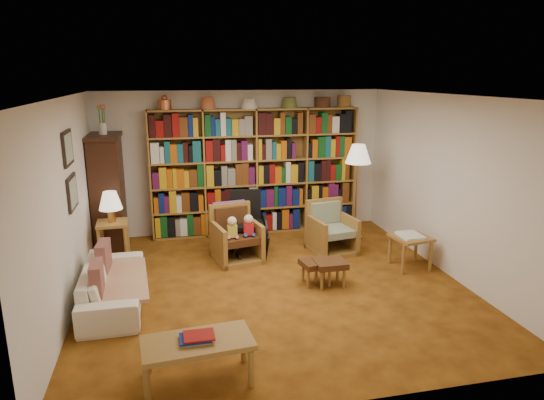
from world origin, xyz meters
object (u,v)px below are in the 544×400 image
object	(u,v)px
armchair_leather	(236,237)
armchair_sage	(330,232)
floor_lamp	(358,158)
footstool_a	(316,265)
side_table_lamp	(113,233)
sofa	(113,284)
side_table_papers	(411,241)
coffee_table	(198,345)
footstool_b	(330,265)
wheelchair	(247,225)

from	to	relation	value
armchair_leather	armchair_sage	bearing A→B (deg)	0.83
floor_lamp	footstool_a	bearing A→B (deg)	-126.28
side_table_lamp	sofa	bearing A→B (deg)	-85.71
side_table_lamp	side_table_papers	size ratio (longest dim) A/B	1.15
side_table_papers	sofa	bearing A→B (deg)	-176.23
armchair_leather	footstool_a	bearing A→B (deg)	-52.17
floor_lamp	coffee_table	xyz separation A→B (m)	(-2.96, -3.50, -1.05)
side_table_lamp	coffee_table	bearing A→B (deg)	-72.17
footstool_b	coffee_table	xyz separation A→B (m)	(-1.88, -1.72, 0.07)
armchair_leather	floor_lamp	xyz separation A→B (m)	(2.16, 0.52, 1.06)
sofa	footstool_b	bearing A→B (deg)	-91.85
side_table_lamp	side_table_papers	world-z (taller)	side_table_lamp
coffee_table	side_table_papers	bearing A→B (deg)	32.63
wheelchair	coffee_table	distance (m)	3.35
sofa	footstool_a	distance (m)	2.62
floor_lamp	side_table_papers	distance (m)	1.77
side_table_lamp	armchair_leather	size ratio (longest dim) A/B	0.78
sofa	side_table_papers	xyz separation A→B (m)	(4.14, 0.27, 0.16)
sofa	wheelchair	world-z (taller)	wheelchair
side_table_lamp	footstool_a	bearing A→B (deg)	-25.91
floor_lamp	armchair_sage	bearing A→B (deg)	-141.89
footstool_a	armchair_leather	bearing A→B (deg)	127.83
side_table_lamp	coffee_table	distance (m)	3.29
sofa	armchair_sage	distance (m)	3.45
wheelchair	footstool_b	bearing A→B (deg)	-59.47
wheelchair	floor_lamp	distance (m)	2.19
wheelchair	coffee_table	bearing A→B (deg)	-107.53
side_table_lamp	wheelchair	distance (m)	2.02
footstool_a	footstool_b	size ratio (longest dim) A/B	1.09
wheelchair	coffee_table	size ratio (longest dim) A/B	0.96
wheelchair	side_table_papers	world-z (taller)	wheelchair
footstool_a	coffee_table	distance (m)	2.49
armchair_leather	footstool_a	distance (m)	1.49
wheelchair	side_table_lamp	bearing A→B (deg)	-178.06
sofa	side_table_lamp	bearing A→B (deg)	3.96
side_table_papers	coffee_table	distance (m)	3.84
sofa	footstool_a	bearing A→B (deg)	-90.06
sofa	armchair_sage	world-z (taller)	armchair_sage
armchair_leather	footstool_b	world-z (taller)	armchair_leather
side_table_lamp	floor_lamp	bearing A→B (deg)	5.37
armchair_sage	coffee_table	size ratio (longest dim) A/B	0.78
side_table_papers	footstool_b	distance (m)	1.40
footstool_b	footstool_a	bearing A→B (deg)	152.68
armchair_leather	sofa	bearing A→B (deg)	-145.07
wheelchair	footstool_b	size ratio (longest dim) A/B	2.41
side_table_lamp	armchair_leather	xyz separation A→B (m)	(1.80, -0.14, -0.15)
armchair_leather	side_table_papers	xyz separation A→B (m)	(2.43, -0.92, 0.06)
side_table_lamp	footstool_b	distance (m)	3.22
floor_lamp	footstool_b	world-z (taller)	floor_lamp
armchair_sage	wheelchair	bearing A→B (deg)	171.83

